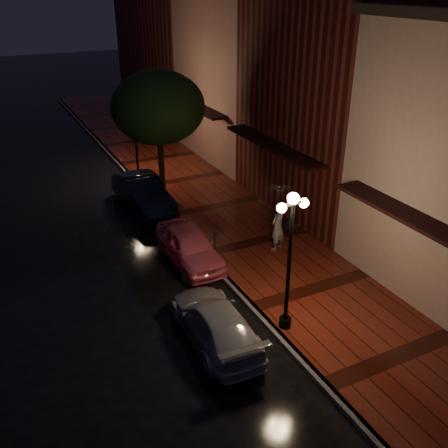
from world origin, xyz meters
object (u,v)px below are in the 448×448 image
woman_with_umbrella (279,208)px  parking_meter (215,243)px  streetlamp_far (135,130)px  silver_car (215,323)px  street_tree (158,110)px  pink_car (189,246)px  navy_car (143,193)px  streetlamp_near (290,255)px

woman_with_umbrella → parking_meter: 2.70m
streetlamp_far → silver_car: bearing=-98.6°
silver_car → woman_with_umbrella: size_ratio=1.58×
streetlamp_far → street_tree: bearing=-85.1°
pink_car → navy_car: 5.31m
streetlamp_near → parking_meter: (-0.20, 4.40, -1.72)m
street_tree → silver_car: size_ratio=1.39×
navy_car → parking_meter: (0.75, -5.90, 0.14)m
navy_car → woman_with_umbrella: (3.24, -6.18, 1.14)m
streetlamp_near → navy_car: bearing=95.3°
streetlamp_near → pink_car: bearing=100.8°
street_tree → parking_meter: size_ratio=4.81×
street_tree → woman_with_umbrella: 7.55m
streetlamp_near → pink_car: streetlamp_near is taller
street_tree → streetlamp_far: bearing=94.9°
streetlamp_near → silver_car: 2.91m
streetlamp_near → pink_car: 5.43m
silver_car → pink_car: bearing=-101.3°
woman_with_umbrella → parking_meter: (-2.49, 0.28, -1.00)m
streetlamp_near → silver_car: streetlamp_near is taller
streetlamp_near → parking_meter: 4.73m
streetlamp_near → navy_car: (-0.95, 10.29, -1.86)m
streetlamp_far → woman_with_umbrella: 10.17m
pink_car → silver_car: 4.56m
streetlamp_far → pink_car: (-0.95, -9.02, -1.95)m
woman_with_umbrella → parking_meter: woman_with_umbrella is taller
streetlamp_near → parking_meter: size_ratio=3.57×
streetlamp_far → silver_car: size_ratio=1.04×
pink_car → navy_car: size_ratio=0.85×
pink_car → parking_meter: size_ratio=3.18×
streetlamp_far → parking_meter: 9.76m
streetlamp_near → streetlamp_far: size_ratio=1.00×
pink_car → woman_with_umbrella: (3.24, -0.87, 1.23)m
parking_meter → navy_car: bearing=113.4°
pink_car → parking_meter: bearing=-38.3°
streetlamp_near → navy_car: 10.50m
streetlamp_near → parking_meter: streetlamp_near is taller
parking_meter → pink_car: bearing=158.3°
streetlamp_near → woman_with_umbrella: size_ratio=1.64×
street_tree → navy_car: bearing=-150.0°
navy_car → parking_meter: navy_car is taller
streetlamp_near → street_tree: street_tree is taller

